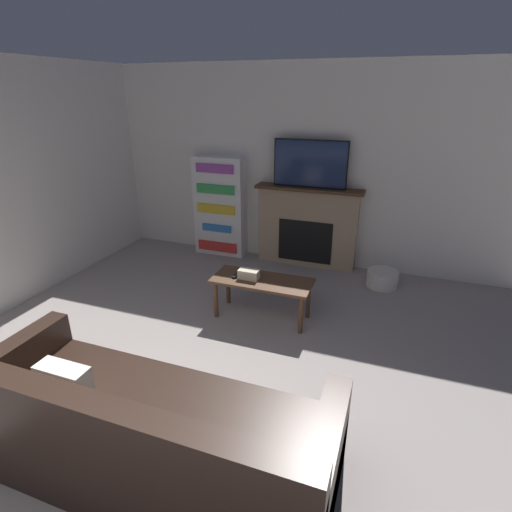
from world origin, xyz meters
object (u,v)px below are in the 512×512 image
at_px(coffee_table, 262,285).
at_px(storage_basket, 382,279).
at_px(tv, 310,164).
at_px(bookshelf, 220,207).
at_px(fireplace, 307,226).
at_px(couch, 145,435).

xyz_separation_m(coffee_table, storage_basket, (1.21, 1.24, -0.29)).
relative_size(tv, bookshelf, 0.68).
height_order(fireplace, couch, fireplace).
distance_m(bookshelf, storage_basket, 2.53).
relative_size(coffee_table, bookshelf, 0.73).
distance_m(couch, storage_basket, 3.57).
bearing_deg(bookshelf, tv, 0.11).
bearing_deg(coffee_table, tv, 86.10).
xyz_separation_m(coffee_table, bookshelf, (-1.22, 1.60, 0.34)).
bearing_deg(fireplace, tv, -90.00).
bearing_deg(storage_basket, coffee_table, -134.18).
bearing_deg(tv, storage_basket, -18.08).
bearing_deg(coffee_table, fireplace, 86.14).
height_order(fireplace, bookshelf, bookshelf).
xyz_separation_m(tv, coffee_table, (-0.11, -1.60, -1.05)).
bearing_deg(couch, coffee_table, 87.95).
bearing_deg(bookshelf, storage_basket, -8.32).
height_order(tv, storage_basket, tv).
bearing_deg(couch, fireplace, 87.16).
distance_m(tv, bookshelf, 1.51).
distance_m(tv, coffee_table, 1.92).
bearing_deg(storage_basket, fireplace, 160.99).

